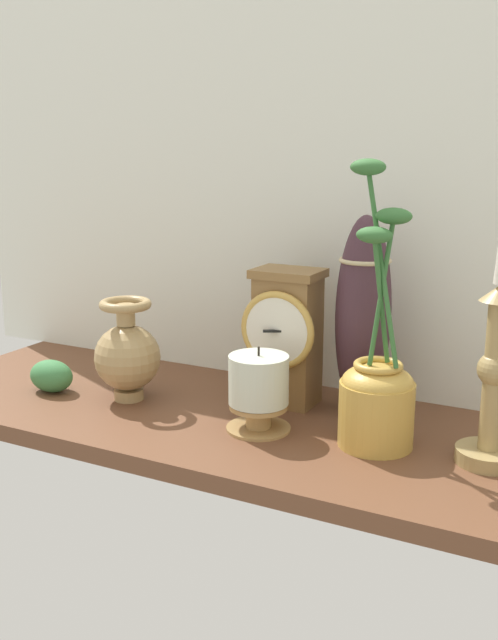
# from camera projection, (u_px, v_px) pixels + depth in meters

# --- Properties ---
(ground_plane) EXTENTS (1.00, 0.36, 0.02)m
(ground_plane) POSITION_uv_depth(u_px,v_px,m) (223.00, 420.00, 1.03)
(ground_plane) COLOR brown
(back_wall) EXTENTS (1.20, 0.02, 0.65)m
(back_wall) POSITION_uv_depth(u_px,v_px,m) (280.00, 175.00, 1.11)
(back_wall) COLOR white
(back_wall) RESTS_ON ground_plane
(mantel_clock) EXTENTS (0.11, 0.09, 0.20)m
(mantel_clock) POSITION_uv_depth(u_px,v_px,m) (286.00, 336.00, 1.04)
(mantel_clock) COLOR brown
(mantel_clock) RESTS_ON ground_plane
(candlestick_tall_left) EXTENTS (0.08, 0.08, 0.40)m
(candlestick_tall_left) POSITION_uv_depth(u_px,v_px,m) (495.00, 361.00, 0.83)
(candlestick_tall_left) COLOR #A58A53
(candlestick_tall_left) RESTS_ON ground_plane
(brass_vase_bulbous) EXTENTS (0.10, 0.10, 0.15)m
(brass_vase_bulbous) POSITION_uv_depth(u_px,v_px,m) (127.00, 354.00, 1.06)
(brass_vase_bulbous) COLOR tan
(brass_vase_bulbous) RESTS_ON ground_plane
(brass_vase_jar) EXTENTS (0.10, 0.09, 0.35)m
(brass_vase_jar) POSITION_uv_depth(u_px,v_px,m) (377.00, 390.00, 0.90)
(brass_vase_jar) COLOR gold
(brass_vase_jar) RESTS_ON ground_plane
(pillar_candle_front) EXTENTS (0.09, 0.09, 0.11)m
(pillar_candle_front) POSITION_uv_depth(u_px,v_px,m) (259.00, 389.00, 0.95)
(pillar_candle_front) COLOR #AE874F
(pillar_candle_front) RESTS_ON ground_plane
(tall_ceramic_vase) EXTENTS (0.08, 0.08, 0.28)m
(tall_ceramic_vase) POSITION_uv_depth(u_px,v_px,m) (363.00, 316.00, 0.99)
(tall_ceramic_vase) COLOR #412731
(tall_ceramic_vase) RESTS_ON ground_plane
(ivy_sprig) EXTENTS (0.07, 0.05, 0.05)m
(ivy_sprig) POSITION_uv_depth(u_px,v_px,m) (51.00, 376.00, 1.11)
(ivy_sprig) COLOR #3D7F46
(ivy_sprig) RESTS_ON ground_plane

